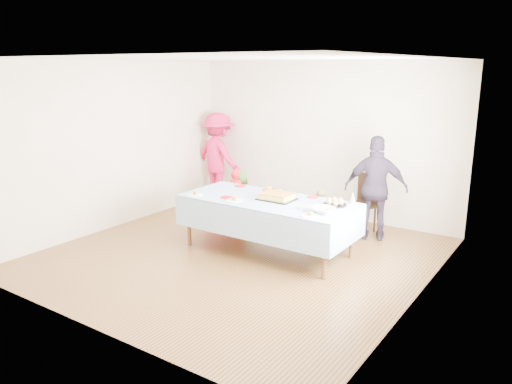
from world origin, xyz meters
TOP-DOWN VIEW (x-y plane):
  - ground at (0.00, 0.00)m, footprint 5.00×5.00m
  - room_walls at (0.05, 0.00)m, footprint 5.04×5.04m
  - party_table at (0.25, 0.35)m, footprint 2.50×1.10m
  - birthday_cake at (0.37, 0.41)m, footprint 0.50×0.38m
  - rolls_tray at (1.18, 0.60)m, footprint 0.32×0.32m
  - punch_bowl at (1.21, 0.19)m, footprint 0.30×0.30m
  - party_hat at (1.34, 0.81)m, footprint 0.10×0.10m
  - fork_pile at (0.93, 0.19)m, footprint 0.24×0.18m
  - plate_red_far_a at (-0.53, 0.77)m, footprint 0.18×0.18m
  - plate_red_far_b at (-0.02, 0.80)m, footprint 0.19×0.19m
  - plate_red_far_c at (0.23, 0.72)m, footprint 0.20×0.20m
  - plate_red_far_d at (0.73, 0.80)m, footprint 0.17×0.17m
  - plate_red_near at (-0.28, 0.09)m, footprint 0.19×0.19m
  - plate_white_left at (-0.75, -0.05)m, footprint 0.23×0.23m
  - plate_white_mid at (-0.08, 0.02)m, footprint 0.23×0.23m
  - plate_white_right at (1.14, -0.05)m, footprint 0.24×0.24m
  - dining_chair at (1.01, 2.02)m, footprint 0.51×0.51m
  - toddler_left at (-1.01, 1.31)m, footprint 0.34×0.24m
  - toddler_mid at (-1.04, 1.49)m, footprint 0.48×0.40m
  - toddler_right at (0.55, 1.40)m, footprint 0.38×0.31m
  - adult_left at (-2.10, 2.20)m, footprint 1.21×0.81m
  - adult_right at (1.32, 1.73)m, footprint 1.02×0.67m

SIDE VIEW (x-z plane):
  - ground at x=0.00m, z-range 0.00..0.00m
  - toddler_right at x=0.55m, z-range 0.00..0.75m
  - toddler_mid at x=-1.04m, z-range 0.00..0.85m
  - toddler_left at x=-1.01m, z-range 0.00..0.90m
  - dining_chair at x=1.01m, z-range 0.05..0.99m
  - party_table at x=0.25m, z-range 0.33..1.11m
  - plate_red_far_a at x=-0.53m, z-range 0.78..0.79m
  - plate_red_far_b at x=-0.02m, z-range 0.78..0.79m
  - plate_red_far_c at x=0.23m, z-range 0.78..0.79m
  - plate_red_far_d at x=0.73m, z-range 0.78..0.79m
  - plate_red_near at x=-0.28m, z-range 0.78..0.79m
  - plate_white_left at x=-0.75m, z-range 0.78..0.79m
  - plate_white_mid at x=-0.08m, z-range 0.78..0.79m
  - plate_white_right at x=1.14m, z-range 0.78..0.79m
  - adult_right at x=1.32m, z-range 0.00..1.61m
  - fork_pile at x=0.93m, z-range 0.78..0.85m
  - punch_bowl at x=1.21m, z-range 0.78..0.85m
  - rolls_tray at x=1.18m, z-range 0.77..0.87m
  - birthday_cake at x=0.37m, z-range 0.78..0.87m
  - party_hat at x=1.34m, z-range 0.78..0.95m
  - adult_left at x=-2.10m, z-range 0.00..1.74m
  - room_walls at x=0.05m, z-range 0.41..3.13m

